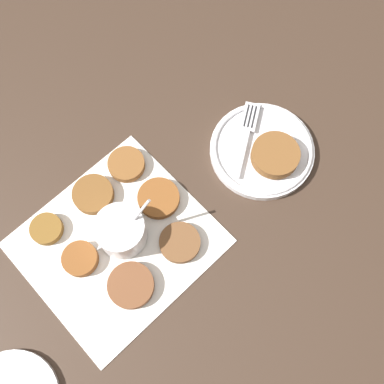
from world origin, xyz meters
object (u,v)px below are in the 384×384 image
object	(u,v)px
fritter_on_plate	(275,155)
sauce_bowl	(121,232)
fork	(247,131)
serving_plate	(262,150)

from	to	relation	value
fritter_on_plate	sauce_bowl	bearing A→B (deg)	-19.00
fritter_on_plate	fork	size ratio (longest dim) A/B	0.59
fork	fritter_on_plate	bearing A→B (deg)	85.48
fritter_on_plate	fork	world-z (taller)	fritter_on_plate
fork	serving_plate	bearing A→B (deg)	84.35
sauce_bowl	fritter_on_plate	distance (m)	0.31
serving_plate	fritter_on_plate	size ratio (longest dim) A/B	2.22
fritter_on_plate	fork	bearing A→B (deg)	-94.52
serving_plate	fork	world-z (taller)	fork
serving_plate	fork	distance (m)	0.05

